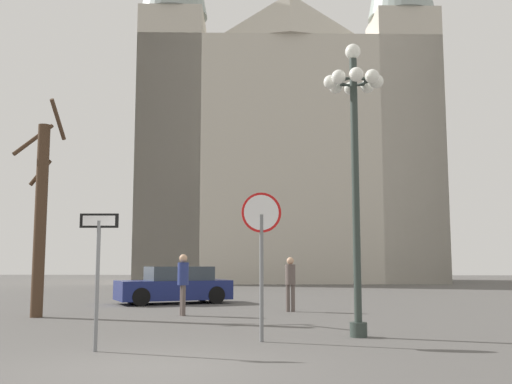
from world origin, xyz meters
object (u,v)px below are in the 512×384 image
cathedral (286,138)px  bare_tree (41,213)px  one_way_arrow_sign (98,262)px  pedestrian_standing (183,278)px  pedestrian_walking (290,279)px  stop_sign (261,236)px  parked_car_near_navy (175,286)px  street_lamp (355,136)px

cathedral → bare_tree: cathedral is taller
one_way_arrow_sign → pedestrian_standing: one_way_arrow_sign is taller
pedestrian_walking → stop_sign: bearing=-95.2°
stop_sign → parked_car_near_navy: 11.03m
one_way_arrow_sign → street_lamp: (4.80, 2.20, 2.70)m
street_lamp → pedestrian_standing: street_lamp is taller
stop_sign → pedestrian_standing: size_ratio=1.66×
parked_car_near_navy → pedestrian_walking: (4.29, -3.38, 0.37)m
cathedral → pedestrian_walking: 28.61m
pedestrian_walking → one_way_arrow_sign: bearing=-112.6°
cathedral → bare_tree: (-7.13, -28.93, -8.27)m
stop_sign → one_way_arrow_sign: bearing=-154.0°
bare_tree → pedestrian_walking: (7.13, 2.19, -1.91)m
cathedral → street_lamp: bearing=-87.7°
one_way_arrow_sign → parked_car_near_navy: bearing=94.1°
street_lamp → pedestrian_walking: 7.03m
one_way_arrow_sign → parked_car_near_navy: size_ratio=0.54×
one_way_arrow_sign → bare_tree: (-3.68, 6.12, 1.39)m
parked_car_near_navy → pedestrian_standing: (1.17, -4.90, 0.42)m
cathedral → parked_car_near_navy: bearing=-100.4°
cathedral → bare_tree: 30.93m
stop_sign → one_way_arrow_sign: 3.19m
parked_car_near_navy → pedestrian_standing: pedestrian_standing is taller
parked_car_near_navy → bare_tree: bearing=-117.1°
one_way_arrow_sign → parked_car_near_navy: one_way_arrow_sign is taller
one_way_arrow_sign → stop_sign: bearing=26.0°
one_way_arrow_sign → pedestrian_walking: size_ratio=1.42×
cathedral → bare_tree: bearing=-103.8°
street_lamp → parked_car_near_navy: street_lamp is taller
cathedral → street_lamp: 33.61m
cathedral → stop_sign: 34.90m
cathedral → bare_tree: size_ratio=5.58×
pedestrian_standing → one_way_arrow_sign: bearing=-92.8°
pedestrian_standing → pedestrian_walking: bearing=26.1°
cathedral → street_lamp: size_ratio=5.48×
stop_sign → cathedral: bearing=88.9°
street_lamp → pedestrian_walking: bearing=102.4°
bare_tree → pedestrian_standing: bare_tree is taller
street_lamp → bare_tree: size_ratio=1.02×
stop_sign → bare_tree: size_ratio=0.47×
stop_sign → pedestrian_standing: (-2.49, 5.40, -0.98)m
one_way_arrow_sign → pedestrian_walking: bearing=67.4°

